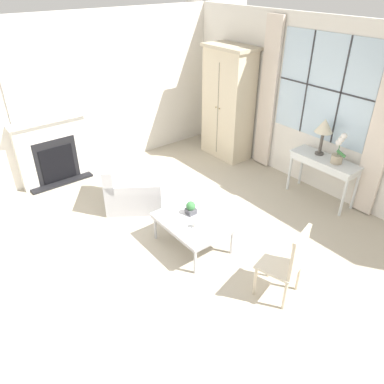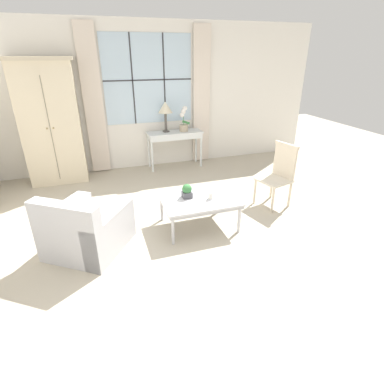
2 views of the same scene
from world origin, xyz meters
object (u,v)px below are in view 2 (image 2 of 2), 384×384
(console_table, at_px, (175,136))
(armchair_upholstered, at_px, (87,231))
(potted_orchid, at_px, (184,122))
(potted_plant_small, at_px, (187,191))
(armoire, at_px, (51,123))
(table_lamp, at_px, (165,108))
(coffee_table, at_px, (199,201))
(side_chair_wooden, at_px, (279,172))
(pillar_candle, at_px, (211,196))

(console_table, xyz_separation_m, armchair_upholstered, (-1.81, -2.55, -0.40))
(potted_orchid, bearing_deg, potted_plant_small, -105.83)
(armoire, height_order, table_lamp, armoire)
(table_lamp, distance_m, armchair_upholstered, 3.22)
(armoire, xyz_separation_m, potted_orchid, (2.46, 0.04, -0.14))
(table_lamp, relative_size, potted_plant_small, 3.12)
(console_table, bearing_deg, coffee_table, -97.70)
(armchair_upholstered, xyz_separation_m, coffee_table, (1.48, 0.09, 0.13))
(potted_orchid, height_order, side_chair_wooden, potted_orchid)
(side_chair_wooden, bearing_deg, table_lamp, 118.96)
(side_chair_wooden, distance_m, pillar_candle, 1.32)
(armchair_upholstered, bearing_deg, coffee_table, 3.34)
(armoire, bearing_deg, console_table, 1.18)
(table_lamp, height_order, side_chair_wooden, table_lamp)
(console_table, bearing_deg, pillar_candle, -94.40)
(armchair_upholstered, bearing_deg, armoire, 100.49)
(potted_orchid, height_order, potted_plant_small, potted_orchid)
(pillar_candle, bearing_deg, potted_orchid, 81.26)
(console_table, xyz_separation_m, coffee_table, (-0.33, -2.46, -0.27))
(armchair_upholstered, bearing_deg, pillar_candle, 0.75)
(console_table, distance_m, pillar_candle, 2.54)
(armchair_upholstered, xyz_separation_m, potted_plant_small, (1.33, 0.17, 0.27))
(potted_plant_small, height_order, pillar_candle, potted_plant_small)
(side_chair_wooden, bearing_deg, potted_plant_small, -173.17)
(potted_orchid, relative_size, armchair_upholstered, 0.43)
(console_table, bearing_deg, armoire, -178.82)
(coffee_table, xyz_separation_m, potted_plant_small, (-0.15, 0.08, 0.14))
(console_table, height_order, pillar_candle, console_table)
(potted_orchid, height_order, coffee_table, potted_orchid)
(console_table, relative_size, side_chair_wooden, 1.15)
(console_table, height_order, coffee_table, console_table)
(potted_orchid, bearing_deg, armchair_upholstered, -128.23)
(armoire, distance_m, side_chair_wooden, 4.01)
(side_chair_wooden, bearing_deg, armoire, 147.40)
(potted_orchid, relative_size, coffee_table, 0.50)
(pillar_candle, bearing_deg, armoire, 129.98)
(coffee_table, distance_m, potted_plant_small, 0.22)
(armchair_upholstered, relative_size, pillar_candle, 10.85)
(console_table, height_order, potted_plant_small, console_table)
(table_lamp, relative_size, potted_orchid, 1.19)
(armoire, height_order, potted_orchid, armoire)
(side_chair_wooden, bearing_deg, pillar_candle, -165.22)
(armoire, bearing_deg, armchair_upholstered, -79.51)
(potted_orchid, relative_size, potted_plant_small, 2.62)
(potted_plant_small, bearing_deg, side_chair_wooden, 6.83)
(side_chair_wooden, height_order, potted_plant_small, side_chair_wooden)
(console_table, height_order, potted_orchid, potted_orchid)
(armoire, distance_m, pillar_candle, 3.29)
(coffee_table, relative_size, pillar_candle, 9.37)
(console_table, relative_size, armchair_upholstered, 0.96)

